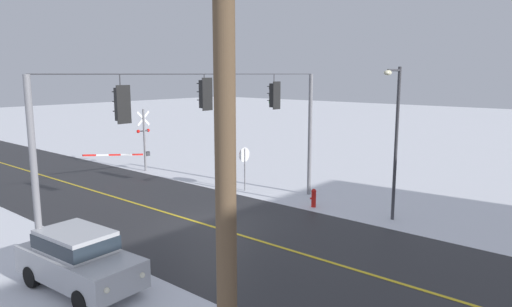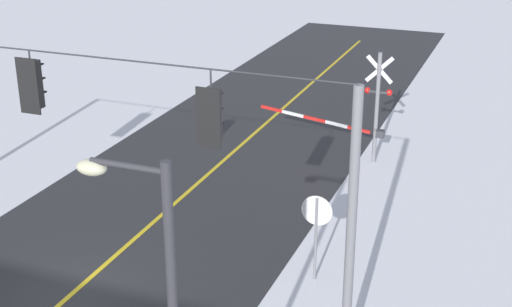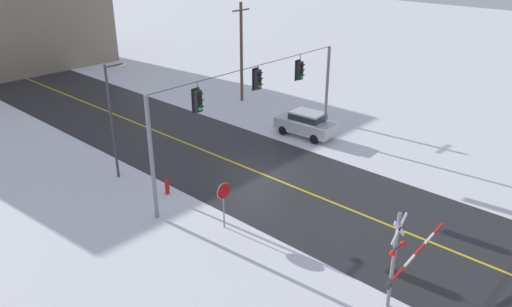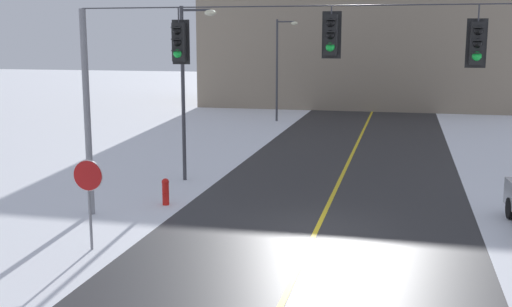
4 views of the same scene
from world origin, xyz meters
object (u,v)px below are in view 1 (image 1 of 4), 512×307
at_px(railroad_crossing, 139,141).
at_px(fire_hydrant, 314,197).
at_px(parked_car_silver, 79,257).
at_px(utility_pole, 227,261).
at_px(streetlamp_near, 395,130).
at_px(stop_sign, 244,159).

distance_m(railroad_crossing, fire_hydrant, 13.07).
bearing_deg(parked_car_silver, railroad_crossing, -131.27).
bearing_deg(fire_hydrant, utility_pole, 30.16).
bearing_deg(railroad_crossing, utility_pole, 57.12).
distance_m(railroad_crossing, streetlamp_near, 16.76).
bearing_deg(parked_car_silver, utility_pole, 72.60).
bearing_deg(railroad_crossing, fire_hydrant, 92.43).
height_order(streetlamp_near, fire_hydrant, streetlamp_near).
xyz_separation_m(stop_sign, parked_car_silver, (11.82, 4.22, -0.76)).
bearing_deg(utility_pole, railroad_crossing, -122.88).
xyz_separation_m(railroad_crossing, utility_pole, (13.76, 21.29, 2.08)).
height_order(fire_hydrant, utility_pole, utility_pole).
relative_size(railroad_crossing, utility_pole, 0.61).
height_order(stop_sign, fire_hydrant, stop_sign).
xyz_separation_m(parked_car_silver, utility_pole, (2.73, 8.72, 3.12)).
bearing_deg(utility_pole, stop_sign, -138.37).
relative_size(parked_car_silver, streetlamp_near, 0.66).
relative_size(stop_sign, railroad_crossing, 0.49).
bearing_deg(fire_hydrant, railroad_crossing, -87.57).
relative_size(stop_sign, parked_car_silver, 0.55).
distance_m(stop_sign, fire_hydrant, 4.79).
relative_size(streetlamp_near, fire_hydrant, 7.39).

